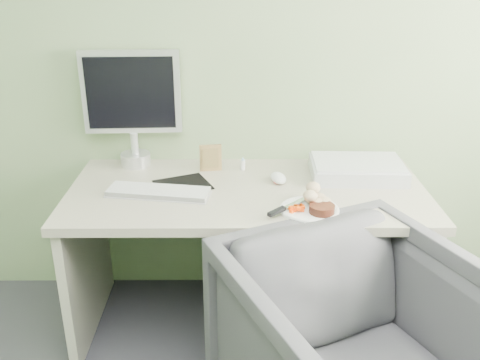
{
  "coord_description": "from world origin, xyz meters",
  "views": [
    {
      "loc": [
        -0.04,
        -0.56,
        1.7
      ],
      "look_at": [
        -0.03,
        1.5,
        0.83
      ],
      "focal_mm": 40.0,
      "sensor_mm": 36.0,
      "label": 1
    }
  ],
  "objects_px": {
    "desk": "(247,225)",
    "monitor": "(132,102)",
    "plate": "(309,210)",
    "scanner": "(357,170)",
    "desk_chair": "(354,354)"
  },
  "relations": [
    {
      "from": "scanner",
      "to": "plate",
      "type": "bearing_deg",
      "value": -124.13
    },
    {
      "from": "desk",
      "to": "desk_chair",
      "type": "height_order",
      "value": "desk_chair"
    },
    {
      "from": "plate",
      "to": "desk_chair",
      "type": "height_order",
      "value": "desk_chair"
    },
    {
      "from": "desk",
      "to": "desk_chair",
      "type": "xyz_separation_m",
      "value": [
        0.37,
        -0.68,
        -0.16
      ]
    },
    {
      "from": "plate",
      "to": "desk_chair",
      "type": "bearing_deg",
      "value": -75.02
    },
    {
      "from": "monitor",
      "to": "desk_chair",
      "type": "relative_size",
      "value": 0.67
    },
    {
      "from": "desk_chair",
      "to": "monitor",
      "type": "bearing_deg",
      "value": 108.1
    },
    {
      "from": "desk",
      "to": "plate",
      "type": "relative_size",
      "value": 6.59
    },
    {
      "from": "scanner",
      "to": "monitor",
      "type": "relative_size",
      "value": 0.77
    },
    {
      "from": "desk",
      "to": "monitor",
      "type": "bearing_deg",
      "value": 150.19
    },
    {
      "from": "plate",
      "to": "monitor",
      "type": "height_order",
      "value": "monitor"
    },
    {
      "from": "plate",
      "to": "desk_chair",
      "type": "relative_size",
      "value": 0.29
    },
    {
      "from": "desk",
      "to": "desk_chair",
      "type": "distance_m",
      "value": 0.79
    },
    {
      "from": "plate",
      "to": "monitor",
      "type": "relative_size",
      "value": 0.43
    },
    {
      "from": "scanner",
      "to": "monitor",
      "type": "distance_m",
      "value": 1.12
    }
  ]
}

